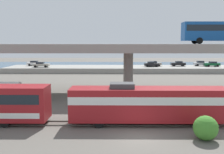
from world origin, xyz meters
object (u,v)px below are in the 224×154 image
object	(u,v)px
parked_car_0	(151,64)
parked_car_2	(178,64)
train_locomotive	(157,103)
transit_bus_on_overpass	(221,31)
parked_car_1	(41,65)
parked_car_3	(154,64)
parked_car_5	(35,63)
parked_car_6	(212,64)
parked_car_4	(201,63)

from	to	relation	value
parked_car_0	parked_car_2	xyz separation A→B (m)	(8.24, 2.13, 0.00)
train_locomotive	parked_car_0	world-z (taller)	train_locomotive
transit_bus_on_overpass	parked_car_1	xyz separation A→B (m)	(-37.42, 31.73, -7.83)
parked_car_2	parked_car_3	size ratio (longest dim) A/B	0.95
parked_car_2	parked_car_5	distance (m)	42.82
train_locomotive	parked_car_2	size ratio (longest dim) A/B	4.04
parked_car_5	parked_car_6	distance (m)	52.37
transit_bus_on_overpass	parked_car_0	size ratio (longest dim) A/B	2.97
parked_car_0	parked_car_1	xyz separation A→B (m)	(-31.18, -2.28, 0.00)
train_locomotive	parked_car_3	size ratio (longest dim) A/B	3.83
parked_car_0	parked_car_4	xyz separation A→B (m)	(15.25, 3.24, 0.00)
parked_car_1	parked_car_2	world-z (taller)	same
parked_car_5	parked_car_6	xyz separation A→B (m)	(52.31, -2.44, -0.00)
parked_car_0	parked_car_5	size ratio (longest dim) A/B	0.87
transit_bus_on_overpass	parked_car_6	xyz separation A→B (m)	(11.50, 34.86, -7.83)
train_locomotive	transit_bus_on_overpass	size ratio (longest dim) A/B	1.39
parked_car_3	parked_car_2	bearing A→B (deg)	-0.60
parked_car_1	parked_car_6	distance (m)	49.02
train_locomotive	parked_car_4	distance (m)	57.81
parked_car_1	parked_car_4	world-z (taller)	same
parked_car_5	parked_car_6	size ratio (longest dim) A/B	1.11
parked_car_4	transit_bus_on_overpass	bearing A→B (deg)	-103.59
parked_car_0	parked_car_1	distance (m)	31.26
parked_car_1	parked_car_4	distance (m)	46.75
parked_car_4	parked_car_6	world-z (taller)	same
parked_car_0	parked_car_6	size ratio (longest dim) A/B	0.96
parked_car_1	parked_car_3	size ratio (longest dim) A/B	1.05
parked_car_1	parked_car_5	distance (m)	6.52
parked_car_5	parked_car_2	bearing A→B (deg)	-1.55
parked_car_3	parked_car_6	world-z (taller)	same
parked_car_0	parked_car_2	distance (m)	8.51
parked_car_3	parked_car_0	bearing A→B (deg)	-115.13
train_locomotive	parked_car_0	size ratio (longest dim) A/B	4.14
train_locomotive	parked_car_4	xyz separation A→B (m)	(21.52, 53.66, 0.02)
parked_car_3	parked_car_4	distance (m)	14.25
train_locomotive	parked_car_6	size ratio (longest dim) A/B	3.99
parked_car_2	parked_car_6	world-z (taller)	same
parked_car_3	parked_car_5	world-z (taller)	same
parked_car_4	parked_car_6	xyz separation A→B (m)	(2.50, -2.40, 0.00)
parked_car_3	parked_car_4	world-z (taller)	same
parked_car_0	parked_car_6	distance (m)	17.76
train_locomotive	parked_car_6	world-z (taller)	train_locomotive
parked_car_6	parked_car_5	bearing A→B (deg)	-2.67
transit_bus_on_overpass	parked_car_4	xyz separation A→B (m)	(9.00, 37.26, -7.83)
parked_car_2	train_locomotive	bearing A→B (deg)	74.56
parked_car_3	train_locomotive	bearing A→B (deg)	-97.91
transit_bus_on_overpass	parked_car_1	world-z (taller)	transit_bus_on_overpass
parked_car_1	parked_car_6	world-z (taller)	same
parked_car_5	parked_car_4	bearing A→B (deg)	-0.05
train_locomotive	parked_car_2	xyz separation A→B (m)	(14.51, 52.54, 0.02)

